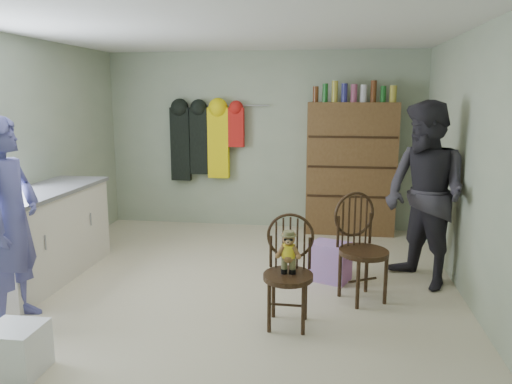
% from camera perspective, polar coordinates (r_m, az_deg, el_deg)
% --- Properties ---
extents(ground_plane, '(5.00, 5.00, 0.00)m').
position_cam_1_polar(ground_plane, '(5.05, -3.20, -11.00)').
color(ground_plane, beige).
rests_on(ground_plane, ground).
extents(room_walls, '(5.00, 5.00, 5.00)m').
position_cam_1_polar(room_walls, '(5.21, -2.19, 7.56)').
color(room_walls, '#A4AF92').
rests_on(room_walls, ground).
extents(counter, '(0.64, 1.86, 0.94)m').
position_cam_1_polar(counter, '(5.61, -23.21, -4.54)').
color(counter, silver).
rests_on(counter, ground).
extents(plastic_tub, '(0.36, 0.35, 0.34)m').
position_cam_1_polar(plastic_tub, '(3.95, -25.75, -15.95)').
color(plastic_tub, white).
rests_on(plastic_tub, ground).
extents(chair_front, '(0.42, 0.42, 0.93)m').
position_cam_1_polar(chair_front, '(4.16, 3.77, -8.10)').
color(chair_front, '#382313').
rests_on(chair_front, ground).
extents(chair_far, '(0.61, 0.61, 1.00)m').
position_cam_1_polar(chair_far, '(4.76, 11.83, -5.74)').
color(chair_far, '#382313').
rests_on(chair_far, ground).
extents(striped_bag, '(0.46, 0.41, 0.40)m').
position_cam_1_polar(striped_bag, '(5.26, 8.48, -7.87)').
color(striped_bag, pink).
rests_on(striped_bag, ground).
extents(person_left, '(0.48, 0.67, 1.73)m').
position_cam_1_polar(person_left, '(4.57, -26.21, -3.07)').
color(person_left, '#515194').
rests_on(person_left, ground).
extents(person_right, '(1.08, 1.14, 1.85)m').
position_cam_1_polar(person_right, '(5.19, 18.75, -0.32)').
color(person_right, '#2D2B33').
rests_on(person_right, ground).
extents(dresser, '(1.20, 0.39, 2.08)m').
position_cam_1_polar(dresser, '(6.95, 10.80, 2.76)').
color(dresser, brown).
rests_on(dresser, ground).
extents(coat_rack, '(1.42, 0.12, 1.09)m').
position_cam_1_polar(coat_rack, '(7.22, -5.92, 5.85)').
color(coat_rack, '#99999E').
rests_on(coat_rack, ground).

